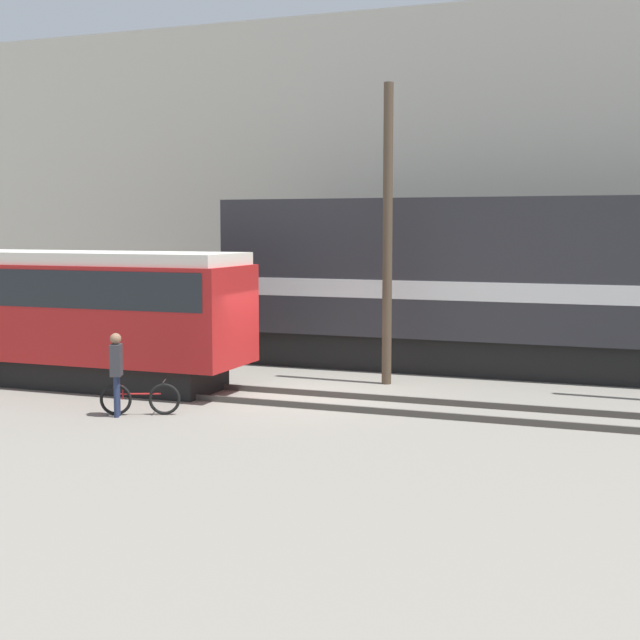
# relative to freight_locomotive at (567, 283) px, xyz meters

# --- Properties ---
(ground_plane) EXTENTS (120.00, 120.00, 0.00)m
(ground_plane) POSITION_rel_freight_locomotive_xyz_m (-5.66, -5.27, -2.52)
(ground_plane) COLOR gray
(track_near) EXTENTS (60.00, 1.50, 0.14)m
(track_near) POSITION_rel_freight_locomotive_xyz_m (-5.66, -5.86, -2.45)
(track_near) COLOR #47423D
(track_near) RESTS_ON ground
(track_far) EXTENTS (60.00, 1.51, 0.14)m
(track_far) POSITION_rel_freight_locomotive_xyz_m (-5.66, -0.00, -2.45)
(track_far) COLOR #47423D
(track_far) RESTS_ON ground
(building_backdrop) EXTENTS (46.24, 6.00, 11.25)m
(building_backdrop) POSITION_rel_freight_locomotive_xyz_m (-5.66, 7.62, 3.11)
(building_backdrop) COLOR beige
(building_backdrop) RESTS_ON ground
(freight_locomotive) EXTENTS (18.95, 3.04, 5.39)m
(freight_locomotive) POSITION_rel_freight_locomotive_xyz_m (0.00, 0.00, 0.00)
(freight_locomotive) COLOR black
(freight_locomotive) RESTS_ON ground
(streetcar) EXTENTS (11.91, 2.54, 3.40)m
(streetcar) POSITION_rel_freight_locomotive_xyz_m (-12.94, -5.86, -0.57)
(streetcar) COLOR black
(streetcar) RESTS_ON ground
(bicycle) EXTENTS (1.61, 0.78, 0.74)m
(bicycle) POSITION_rel_freight_locomotive_xyz_m (-8.03, -8.45, -2.17)
(bicycle) COLOR black
(bicycle) RESTS_ON ground
(person) EXTENTS (0.34, 0.42, 1.79)m
(person) POSITION_rel_freight_locomotive_xyz_m (-8.40, -8.76, -1.42)
(person) COLOR #232D4C
(person) RESTS_ON ground
(utility_pole_center) EXTENTS (0.25, 0.25, 7.59)m
(utility_pole_center) POSITION_rel_freight_locomotive_xyz_m (-4.17, -2.93, 1.28)
(utility_pole_center) COLOR #4C3D2D
(utility_pole_center) RESTS_ON ground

